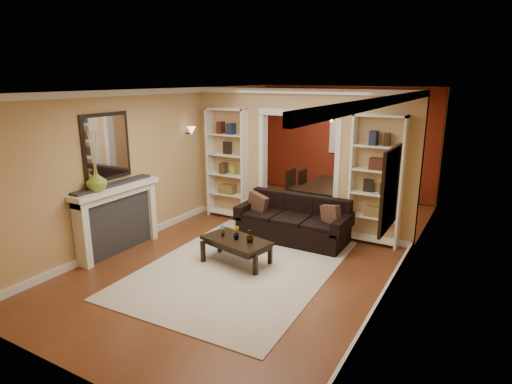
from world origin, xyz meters
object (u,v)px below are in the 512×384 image
Objects in this scene: bookshelf_left at (228,164)px; dining_table at (328,197)px; sofa at (293,219)px; coffee_table at (236,251)px; bookshelf_right at (376,181)px; fireplace at (119,219)px.

bookshelf_left is 1.38× the size of dining_table.
sofa reaches higher than coffee_table.
bookshelf_left is (-1.79, 0.58, 0.75)m from sofa.
bookshelf_left is at bearing 138.89° from coffee_table.
sofa is 1.87× the size of coffee_table.
sofa is at bearing 88.54° from coffee_table.
bookshelf_left is at bearing 180.00° from bookshelf_right.
sofa is at bearing -177.52° from dining_table.
fireplace reaches higher than dining_table.
coffee_table is 0.47× the size of bookshelf_right.
fireplace is (-2.33, -1.95, 0.18)m from sofa.
sofa reaches higher than dining_table.
sofa is 1.62m from bookshelf_right.
dining_table is (-1.40, 1.51, -0.86)m from bookshelf_right.
dining_table is (1.70, 1.51, -0.86)m from bookshelf_left.
bookshelf_left is 3.10m from bookshelf_right.
coffee_table is at bearing -130.13° from bookshelf_right.
dining_table is at bearing 41.54° from bookshelf_left.
sofa is at bearing -156.12° from bookshelf_right.
bookshelf_left is 1.00× the size of bookshelf_right.
bookshelf_right reaches higher than sofa.
bookshelf_left is 2.43m from dining_table.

